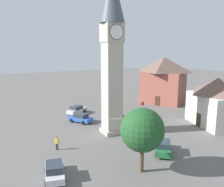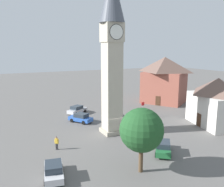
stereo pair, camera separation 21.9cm
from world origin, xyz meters
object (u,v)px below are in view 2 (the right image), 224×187
(car_white_side, at_px, (81,118))
(road_sign, at_px, (143,107))
(car_green_alley, at_px, (163,147))
(car_blue_kerb, at_px, (77,110))
(car_black_far, at_px, (114,114))
(car_silver_kerb, at_px, (144,120))
(tree, at_px, (142,130))
(clock_tower, at_px, (112,40))
(building_shop_left, at_px, (217,101))
(car_red_corner, at_px, (54,170))
(pedestrian, at_px, (57,142))
(building_terrace_right, at_px, (164,79))

(car_white_side, distance_m, road_sign, 11.35)
(car_green_alley, height_order, road_sign, road_sign)
(car_blue_kerb, height_order, car_white_side, same)
(car_black_far, bearing_deg, car_silver_kerb, -60.01)
(car_silver_kerb, relative_size, tree, 0.67)
(car_white_side, xyz_separation_m, tree, (0.08, -18.26, 3.64))
(clock_tower, bearing_deg, building_shop_left, -14.86)
(clock_tower, height_order, road_sign, clock_tower)
(car_silver_kerb, distance_m, car_white_side, 10.59)
(clock_tower, bearing_deg, road_sign, 28.57)
(car_silver_kerb, relative_size, road_sign, 1.59)
(car_blue_kerb, bearing_deg, building_shop_left, -43.03)
(car_red_corner, height_order, pedestrian, pedestrian)
(car_black_far, height_order, tree, tree)
(car_silver_kerb, bearing_deg, car_green_alley, -112.15)
(clock_tower, height_order, car_silver_kerb, clock_tower)
(car_red_corner, height_order, car_green_alley, same)
(car_silver_kerb, xyz_separation_m, tree, (-8.91, -12.65, 3.64))
(clock_tower, bearing_deg, car_blue_kerb, 96.22)
(car_silver_kerb, distance_m, car_black_far, 5.92)
(car_black_far, bearing_deg, car_green_alley, -94.51)
(building_terrace_right, xyz_separation_m, road_sign, (-11.24, -8.10, -3.46))
(car_blue_kerb, distance_m, tree, 24.04)
(pedestrian, relative_size, tree, 0.26)
(car_red_corner, bearing_deg, road_sign, 34.86)
(car_green_alley, bearing_deg, car_silver_kerb, 67.85)
(pedestrian, height_order, road_sign, road_sign)
(car_silver_kerb, xyz_separation_m, car_black_far, (-2.96, 5.13, 0.00))
(clock_tower, distance_m, car_black_far, 14.60)
(car_red_corner, bearing_deg, car_silver_kerb, 30.21)
(road_sign, bearing_deg, clock_tower, -151.43)
(car_white_side, distance_m, tree, 18.62)
(building_shop_left, bearing_deg, car_red_corner, -171.11)
(clock_tower, xyz_separation_m, car_silver_kerb, (6.47, 1.26, -12.65))
(tree, height_order, building_shop_left, building_shop_left)
(car_white_side, bearing_deg, car_silver_kerb, -32.01)
(building_shop_left, xyz_separation_m, road_sign, (-8.05, 9.06, -2.06))
(car_silver_kerb, height_order, tree, tree)
(car_silver_kerb, bearing_deg, car_white_side, 147.99)
(car_silver_kerb, relative_size, car_black_far, 1.00)
(car_blue_kerb, xyz_separation_m, building_terrace_right, (21.14, 0.41, 4.60))
(car_white_side, bearing_deg, pedestrian, -124.11)
(car_white_side, relative_size, pedestrian, 2.59)
(car_black_far, height_order, pedestrian, pedestrian)
(car_red_corner, distance_m, pedestrian, 6.55)
(clock_tower, xyz_separation_m, car_red_corner, (-10.56, -8.65, -12.65))
(car_blue_kerb, bearing_deg, pedestrian, -116.78)
(car_white_side, xyz_separation_m, car_green_alley, (4.81, -15.87, 0.00))
(car_red_corner, relative_size, building_shop_left, 0.43)
(car_red_corner, xyz_separation_m, building_shop_left, (27.16, 4.25, 3.20))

